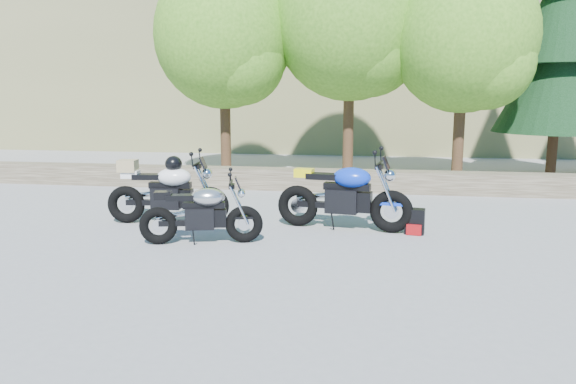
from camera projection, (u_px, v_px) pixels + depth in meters
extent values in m
plane|color=gray|center=(263.00, 255.00, 8.07)|extent=(90.00, 90.00, 0.00)
cube|color=#473D2F|center=(309.00, 180.00, 13.37)|extent=(22.00, 0.55, 0.50)
cube|color=olive|center=(405.00, 4.00, 33.51)|extent=(80.00, 30.00, 15.00)
cylinder|color=#382314|center=(225.00, 122.00, 15.19)|extent=(0.28, 0.28, 3.02)
sphere|color=#3A771A|center=(224.00, 35.00, 14.79)|extent=(3.67, 3.67, 3.67)
sphere|color=#3A771A|center=(240.00, 60.00, 14.54)|extent=(2.38, 2.38, 2.38)
cylinder|color=#382314|center=(348.00, 116.00, 15.04)|extent=(0.28, 0.28, 3.36)
sphere|color=#3A771A|center=(350.00, 18.00, 14.60)|extent=(4.08, 4.08, 4.08)
sphere|color=#3A771A|center=(369.00, 46.00, 14.36)|extent=(2.64, 2.64, 2.64)
cylinder|color=#382314|center=(459.00, 127.00, 14.07)|extent=(0.28, 0.28, 2.91)
sphere|color=#3A771A|center=(464.00, 37.00, 13.68)|extent=(3.54, 3.54, 3.54)
sphere|color=#3A771A|center=(486.00, 62.00, 13.42)|extent=(2.29, 2.29, 2.29)
cylinder|color=#382314|center=(553.00, 139.00, 14.90)|extent=(0.26, 0.26, 2.16)
cone|color=black|center=(559.00, 70.00, 14.58)|extent=(3.17, 3.17, 3.24)
cone|color=black|center=(564.00, 6.00, 14.30)|extent=(2.45, 2.45, 2.88)
torus|color=black|center=(244.00, 224.00, 8.69)|extent=(0.60, 0.28, 0.58)
torus|color=black|center=(158.00, 226.00, 8.59)|extent=(0.60, 0.28, 0.58)
cylinder|color=silver|center=(244.00, 224.00, 8.69)|extent=(0.20, 0.08, 0.20)
cylinder|color=silver|center=(158.00, 226.00, 8.59)|extent=(0.20, 0.08, 0.20)
cube|color=black|center=(200.00, 218.00, 8.62)|extent=(0.49, 0.37, 0.33)
cube|color=black|center=(204.00, 205.00, 8.59)|extent=(0.65, 0.29, 0.09)
ellipsoid|color=#B5B5BA|center=(208.00, 197.00, 8.57)|extent=(0.59, 0.47, 0.28)
cube|color=black|center=(181.00, 197.00, 8.54)|extent=(0.49, 0.30, 0.08)
cube|color=black|center=(163.00, 195.00, 8.51)|extent=(0.29, 0.24, 0.12)
cylinder|color=black|center=(232.00, 183.00, 8.56)|extent=(0.17, 0.59, 0.03)
sphere|color=silver|center=(241.00, 193.00, 8.60)|extent=(0.16, 0.16, 0.16)
torus|color=black|center=(210.00, 205.00, 9.89)|extent=(0.69, 0.23, 0.67)
torus|color=black|center=(126.00, 204.00, 9.99)|extent=(0.69, 0.23, 0.67)
cylinder|color=silver|center=(210.00, 205.00, 9.89)|extent=(0.23, 0.06, 0.23)
cylinder|color=silver|center=(126.00, 204.00, 9.99)|extent=(0.23, 0.06, 0.23)
cube|color=black|center=(167.00, 198.00, 9.92)|extent=(0.53, 0.36, 0.38)
cube|color=black|center=(170.00, 185.00, 9.88)|extent=(0.75, 0.24, 0.11)
ellipsoid|color=silver|center=(174.00, 177.00, 9.84)|extent=(0.64, 0.46, 0.32)
cube|color=black|center=(148.00, 177.00, 9.87)|extent=(0.55, 0.28, 0.09)
cube|color=silver|center=(130.00, 174.00, 9.89)|extent=(0.31, 0.24, 0.14)
cylinder|color=black|center=(197.00, 163.00, 9.78)|extent=(0.10, 0.69, 0.03)
sphere|color=silver|center=(207.00, 174.00, 9.80)|extent=(0.19, 0.19, 0.19)
ellipsoid|color=black|center=(174.00, 164.00, 9.80)|extent=(0.32, 0.34, 0.28)
cube|color=#998658|center=(128.00, 166.00, 9.86)|extent=(0.34, 0.30, 0.21)
torus|color=black|center=(391.00, 212.00, 9.28)|extent=(0.74, 0.28, 0.72)
torus|color=black|center=(298.00, 206.00, 9.76)|extent=(0.74, 0.28, 0.72)
cylinder|color=silver|center=(391.00, 212.00, 9.28)|extent=(0.25, 0.08, 0.25)
cylinder|color=silver|center=(298.00, 206.00, 9.76)|extent=(0.25, 0.08, 0.25)
cube|color=black|center=(342.00, 201.00, 9.51)|extent=(0.58, 0.41, 0.40)
cube|color=black|center=(347.00, 187.00, 9.44)|extent=(0.80, 0.29, 0.11)
ellipsoid|color=#0D30C4|center=(352.00, 178.00, 9.39)|extent=(0.70, 0.53, 0.34)
cube|color=black|center=(323.00, 176.00, 9.54)|extent=(0.59, 0.33, 0.10)
cube|color=yellow|center=(304.00, 173.00, 9.63)|extent=(0.34, 0.27, 0.15)
cylinder|color=black|center=(379.00, 163.00, 9.21)|extent=(0.15, 0.74, 0.04)
sphere|color=silver|center=(390.00, 175.00, 9.19)|extent=(0.20, 0.20, 0.20)
cube|color=black|center=(415.00, 221.00, 9.25)|extent=(0.34, 0.27, 0.42)
cube|color=maroon|center=(414.00, 230.00, 9.14)|extent=(0.25, 0.08, 0.18)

